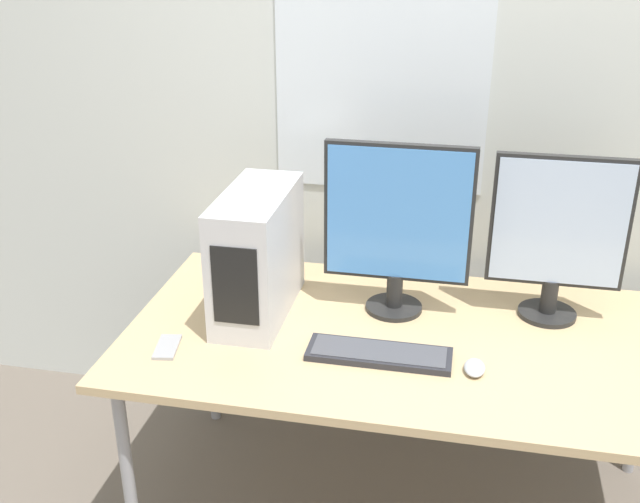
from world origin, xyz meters
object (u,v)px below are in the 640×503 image
pc_tower (257,254)px  keyboard (379,354)px  monitor_right_near (558,234)px  mouse (475,368)px  monitor_main (398,224)px  cell_phone (167,347)px

pc_tower → keyboard: (0.43, -0.21, -0.20)m
monitor_right_near → mouse: monitor_right_near is taller
pc_tower → monitor_main: 0.46m
keyboard → mouse: (0.28, -0.02, 0.00)m
keyboard → monitor_main: bearing=88.2°
pc_tower → monitor_main: bearing=12.7°
pc_tower → cell_phone: pc_tower is taller
pc_tower → mouse: bearing=-17.8°
monitor_main → monitor_right_near: size_ratio=1.05×
pc_tower → monitor_right_near: monitor_right_near is taller
pc_tower → cell_phone: 0.41m
pc_tower → monitor_main: (0.44, 0.10, 0.10)m
monitor_right_near → mouse: bearing=-120.5°
monitor_main → keyboard: size_ratio=1.33×
mouse → cell_phone: bearing=-176.3°
monitor_right_near → mouse: size_ratio=5.60×
monitor_main → mouse: 0.52m
monitor_right_near → mouse: (-0.23, -0.39, -0.28)m
monitor_main → keyboard: bearing=-91.8°
monitor_right_near → cell_phone: (-1.15, -0.45, -0.29)m
pc_tower → monitor_main: size_ratio=0.83×
monitor_main → mouse: size_ratio=5.87×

